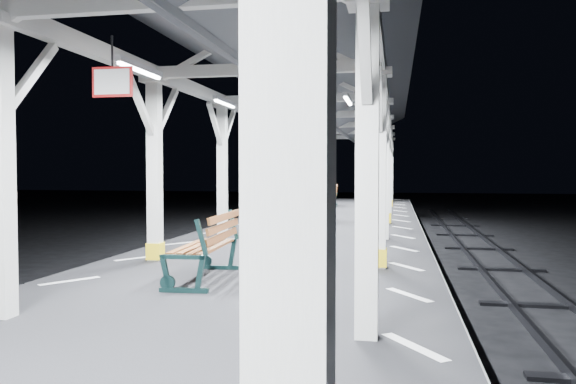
% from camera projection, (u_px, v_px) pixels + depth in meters
% --- Properties ---
extents(ground, '(120.00, 120.00, 0.00)m').
position_uv_depth(ground, '(230.00, 359.00, 7.85)').
color(ground, black).
rests_on(ground, ground).
extents(platform, '(6.00, 50.00, 1.00)m').
position_uv_depth(platform, '(229.00, 323.00, 7.83)').
color(platform, black).
rests_on(platform, ground).
extents(hazard_stripes_left, '(1.00, 48.00, 0.01)m').
position_uv_depth(hazard_stripes_left, '(70.00, 281.00, 8.28)').
color(hazard_stripes_left, silver).
rests_on(hazard_stripes_left, platform).
extents(hazard_stripes_right, '(1.00, 48.00, 0.01)m').
position_uv_depth(hazard_stripes_right, '(409.00, 295.00, 7.35)').
color(hazard_stripes_right, silver).
rests_on(hazard_stripes_right, platform).
extents(canopy, '(5.40, 49.00, 4.65)m').
position_uv_depth(canopy, '(228.00, 30.00, 7.66)').
color(canopy, silver).
rests_on(canopy, platform).
extents(bench_mid, '(0.79, 1.89, 1.01)m').
position_uv_depth(bench_mid, '(210.00, 244.00, 8.34)').
color(bench_mid, '#122D2D').
rests_on(bench_mid, platform).
extents(bench_far, '(0.90, 1.86, 0.97)m').
position_uv_depth(bench_far, '(328.00, 206.00, 17.77)').
color(bench_far, '#122D2D').
rests_on(bench_far, platform).
extents(bench_extra, '(0.84, 1.89, 1.00)m').
position_uv_depth(bench_extra, '(332.00, 195.00, 25.71)').
color(bench_extra, '#122D2D').
rests_on(bench_extra, platform).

